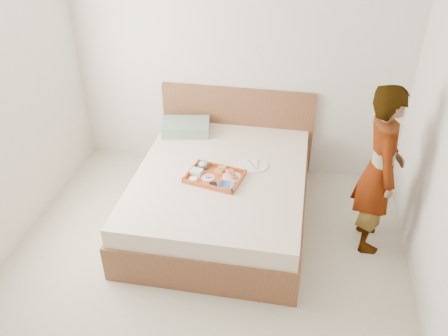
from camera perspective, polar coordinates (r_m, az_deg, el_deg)
The scene contains 16 objects.
ground at distance 3.99m, azimuth -3.43°, elevation -14.87°, with size 3.50×4.00×0.01m, color beige.
wall_back at distance 4.91m, azimuth 1.58°, elevation 13.48°, with size 3.50×0.01×2.60m, color silver.
bed at distance 4.53m, azimuth -0.39°, elevation -3.32°, with size 1.65×2.00×0.53m, color brown.
headboard at distance 5.22m, azimuth 1.59°, elevation 4.82°, with size 1.65×0.06×0.95m, color brown.
pillow at distance 5.02m, azimuth -4.62°, elevation 4.96°, with size 0.49×0.33×0.12m, color gray.
tray at distance 4.28m, azimuth -1.14°, elevation -1.03°, with size 0.49×0.36×0.04m, color #AE541F.
prawn_plate at distance 4.28m, azimuth 0.96°, elevation -1.11°, with size 0.17×0.17×0.01m, color white.
navy_bowl_big at distance 4.14m, azimuth 0.24°, elevation -2.21°, with size 0.14×0.14×0.03m, color navy.
sauce_dish at distance 4.17m, azimuth -1.34°, elevation -2.03°, with size 0.07×0.07×0.03m, color black.
meat_plate at distance 4.27m, azimuth -1.94°, elevation -1.19°, with size 0.12×0.12×0.01m, color white.
bread_plate at distance 4.36m, azimuth -0.35°, elevation -0.36°, with size 0.12×0.12×0.01m, color orange.
salad_bowl at distance 4.42m, azimuth -2.55°, elevation 0.28°, with size 0.11×0.11×0.03m, color navy.
plastic_tub at distance 4.32m, azimuth -3.35°, elevation -0.48°, with size 0.10×0.09×0.04m, color silver.
cheese_round at distance 4.24m, azimuth -3.74°, elevation -1.39°, with size 0.07×0.07×0.03m, color white.
dinner_plate at distance 4.47m, azimuth 3.74°, elevation 0.34°, with size 0.25×0.25×0.01m, color white.
person at distance 4.18m, azimuth 18.29°, elevation -0.27°, with size 0.56×0.37×1.55m, color silver.
Camera 1 is at (0.71, -2.56, 2.97)m, focal length 37.83 mm.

